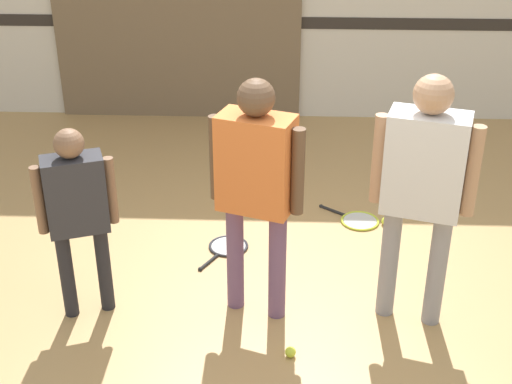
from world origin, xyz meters
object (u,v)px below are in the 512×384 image
object	(u,v)px
racket_spare_on_floor	(358,220)
racket_second_spare	(227,247)
person_instructor	(256,176)
tennis_ball_stray_left	(58,234)
tennis_ball_near_instructor	(290,352)
person_student_left	(77,204)
tennis_ball_by_spare_racket	(386,221)
person_student_right	(424,177)

from	to	relation	value
racket_spare_on_floor	racket_second_spare	xyz separation A→B (m)	(-1.02, -0.45, 0.00)
person_instructor	tennis_ball_stray_left	distance (m)	2.01
racket_second_spare	tennis_ball_near_instructor	xyz separation A→B (m)	(0.47, -1.21, 0.02)
racket_spare_on_floor	tennis_ball_near_instructor	xyz separation A→B (m)	(-0.55, -1.66, 0.02)
person_instructor	person_student_left	world-z (taller)	person_instructor
tennis_ball_by_spare_racket	tennis_ball_stray_left	xyz separation A→B (m)	(-2.55, -0.31, 0.00)
tennis_ball_near_instructor	tennis_ball_by_spare_racket	size ratio (longest dim) A/B	1.00
tennis_ball_by_spare_racket	tennis_ball_stray_left	bearing A→B (deg)	-173.05
person_instructor	tennis_ball_near_instructor	xyz separation A→B (m)	(0.23, -0.46, -0.95)
person_student_right	racket_spare_on_floor	bearing A→B (deg)	-63.91
person_student_left	tennis_ball_stray_left	size ratio (longest dim) A/B	19.49
racket_spare_on_floor	racket_second_spare	distance (m)	1.12
person_student_right	tennis_ball_by_spare_racket	size ratio (longest dim) A/B	24.74
tennis_ball_by_spare_racket	racket_spare_on_floor	bearing A→B (deg)	167.15
person_student_right	racket_spare_on_floor	xyz separation A→B (m)	(-0.21, 1.23, -1.00)
person_student_left	tennis_ball_stray_left	distance (m)	1.27
person_instructor	racket_second_spare	xyz separation A→B (m)	(-0.25, 0.75, -0.97)
racket_second_spare	tennis_ball_by_spare_racket	xyz separation A→B (m)	(1.24, 0.41, 0.02)
person_student_left	tennis_ball_by_spare_racket	world-z (taller)	person_student_left
person_instructor	racket_spare_on_floor	xyz separation A→B (m)	(0.77, 1.20, -0.97)
racket_second_spare	person_student_left	bearing A→B (deg)	-17.33
person_instructor	tennis_ball_by_spare_racket	bearing A→B (deg)	68.76
person_student_right	tennis_ball_stray_left	world-z (taller)	person_student_right
person_student_left	racket_spare_on_floor	bearing A→B (deg)	14.07
person_instructor	racket_second_spare	distance (m)	1.25
tennis_ball_stray_left	racket_spare_on_floor	bearing A→B (deg)	8.76
racket_second_spare	racket_spare_on_floor	bearing A→B (deg)	142.91
person_student_left	tennis_ball_stray_left	bearing A→B (deg)	97.80
person_student_left	racket_second_spare	xyz separation A→B (m)	(0.84, 0.80, -0.79)
person_student_right	person_student_left	bearing A→B (deg)	16.99
person_student_left	racket_second_spare	bearing A→B (deg)	23.76
racket_second_spare	tennis_ball_near_instructor	size ratio (longest dim) A/B	8.25
tennis_ball_stray_left	person_instructor	bearing A→B (deg)	-28.31
person_student_left	tennis_ball_near_instructor	bearing A→B (deg)	-37.03
person_student_right	racket_second_spare	world-z (taller)	person_student_right
person_student_left	person_instructor	bearing A→B (deg)	-16.98
person_instructor	tennis_ball_near_instructor	world-z (taller)	person_instructor
tennis_ball_near_instructor	tennis_ball_by_spare_racket	xyz separation A→B (m)	(0.76, 1.61, 0.00)
person_instructor	tennis_ball_by_spare_racket	xyz separation A→B (m)	(0.99, 1.15, -0.95)
person_instructor	tennis_ball_by_spare_racket	size ratio (longest dim) A/B	24.02
racket_spare_on_floor	tennis_ball_near_instructor	distance (m)	1.75
racket_spare_on_floor	person_instructor	bearing A→B (deg)	94.74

